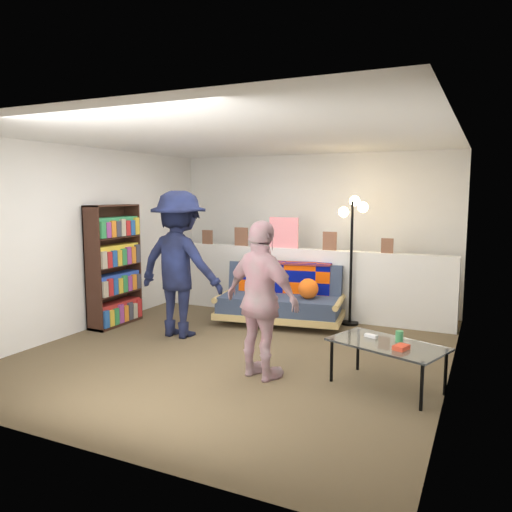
{
  "coord_description": "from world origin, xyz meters",
  "views": [
    {
      "loc": [
        2.54,
        -4.99,
        1.81
      ],
      "look_at": [
        0.0,
        0.4,
        1.05
      ],
      "focal_mm": 35.0,
      "sensor_mm": 36.0,
      "label": 1
    }
  ],
  "objects": [
    {
      "name": "futon_sofa",
      "position": [
        -0.02,
        1.28,
        0.34
      ],
      "size": [
        1.82,
        1.06,
        0.74
      ],
      "color": "tan",
      "rests_on": "ground"
    },
    {
      "name": "coffee_table",
      "position": [
        1.75,
        -0.44,
        0.4
      ],
      "size": [
        1.16,
        0.88,
        0.53
      ],
      "color": "black",
      "rests_on": "ground"
    },
    {
      "name": "room_shell",
      "position": [
        0.0,
        0.47,
        1.67
      ],
      "size": [
        4.6,
        5.05,
        2.45
      ],
      "color": "silver",
      "rests_on": "ground"
    },
    {
      "name": "ledge_decor",
      "position": [
        -0.23,
        1.78,
        1.18
      ],
      "size": [
        2.97,
        0.02,
        0.45
      ],
      "color": "brown",
      "rests_on": "half_wall_ledge"
    },
    {
      "name": "person_left",
      "position": [
        -0.97,
        0.2,
        0.92
      ],
      "size": [
        1.21,
        0.73,
        1.83
      ],
      "primitive_type": "imported",
      "rotation": [
        0.0,
        0.0,
        3.1
      ],
      "color": "black",
      "rests_on": "ground"
    },
    {
      "name": "half_wall_ledge",
      "position": [
        0.0,
        1.8,
        0.5
      ],
      "size": [
        4.45,
        0.15,
        1.0
      ],
      "primitive_type": "cube",
      "color": "silver",
      "rests_on": "ground"
    },
    {
      "name": "floor_lamp",
      "position": [
        0.85,
        1.68,
        1.25
      ],
      "size": [
        0.41,
        0.33,
        1.77
      ],
      "color": "black",
      "rests_on": "ground"
    },
    {
      "name": "person_right",
      "position": [
        0.58,
        -0.69,
        0.78
      ],
      "size": [
        0.98,
        0.66,
        1.55
      ],
      "primitive_type": "imported",
      "rotation": [
        0.0,
        0.0,
        2.8
      ],
      "color": "pink",
      "rests_on": "ground"
    },
    {
      "name": "bookshelf",
      "position": [
        -2.08,
        0.26,
        0.77
      ],
      "size": [
        0.27,
        0.82,
        1.65
      ],
      "color": "black",
      "rests_on": "ground"
    },
    {
      "name": "ground",
      "position": [
        0.0,
        0.0,
        0.0
      ],
      "size": [
        5.0,
        5.0,
        0.0
      ],
      "primitive_type": "plane",
      "color": "brown",
      "rests_on": "ground"
    }
  ]
}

